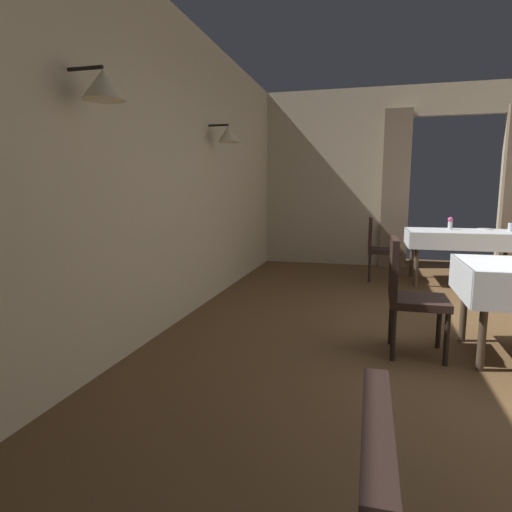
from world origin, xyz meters
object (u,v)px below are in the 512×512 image
(chair_mid_left, at_px, (408,291))
(glass_far_b, at_px, (511,227))
(dining_table_far, at_px, (464,237))
(flower_vase_far, at_px, (450,223))
(chair_far_left, at_px, (378,245))
(plate_far_c, at_px, (485,229))

(chair_mid_left, height_order, glass_far_b, chair_mid_left)
(chair_mid_left, relative_size, glass_far_b, 7.98)
(dining_table_far, relative_size, flower_vase_far, 8.41)
(chair_far_left, bearing_deg, flower_vase_far, 10.07)
(dining_table_far, height_order, glass_far_b, glass_far_b)
(dining_table_far, bearing_deg, plate_far_c, 41.79)
(dining_table_far, relative_size, chair_mid_left, 1.61)
(dining_table_far, relative_size, glass_far_b, 12.88)
(dining_table_far, height_order, chair_far_left, chair_far_left)
(glass_far_b, bearing_deg, plate_far_c, 132.45)
(flower_vase_far, xyz_separation_m, glass_far_b, (0.74, -0.13, -0.04))
(flower_vase_far, bearing_deg, chair_far_left, -169.93)
(chair_far_left, bearing_deg, chair_mid_left, -86.44)
(plate_far_c, bearing_deg, glass_far_b, -47.55)
(flower_vase_far, bearing_deg, chair_mid_left, -104.34)
(chair_far_left, height_order, glass_far_b, chair_far_left)
(chair_far_left, bearing_deg, glass_far_b, 1.49)
(flower_vase_far, bearing_deg, glass_far_b, -9.95)
(chair_mid_left, height_order, chair_far_left, same)
(dining_table_far, height_order, plate_far_c, plate_far_c)
(glass_far_b, xyz_separation_m, plate_far_c, (-0.25, 0.27, -0.05))
(dining_table_far, xyz_separation_m, flower_vase_far, (-0.16, 0.16, 0.18))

